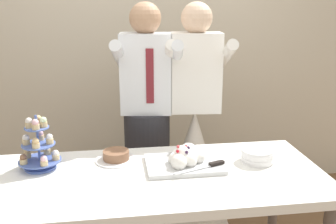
% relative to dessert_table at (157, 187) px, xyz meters
% --- Properties ---
extents(rear_wall, '(5.20, 0.10, 2.90)m').
position_rel_dessert_table_xyz_m(rear_wall, '(0.00, 1.45, 0.75)').
color(rear_wall, beige).
rests_on(rear_wall, ground_plane).
extents(dessert_table, '(1.80, 0.80, 0.78)m').
position_rel_dessert_table_xyz_m(dessert_table, '(0.00, 0.00, 0.00)').
color(dessert_table, white).
rests_on(dessert_table, ground_plane).
extents(cupcake_stand, '(0.23, 0.23, 0.31)m').
position_rel_dessert_table_xyz_m(cupcake_stand, '(-0.63, 0.17, 0.20)').
color(cupcake_stand, '#4C66B2').
rests_on(cupcake_stand, dessert_table).
extents(main_cake_tray, '(0.43, 0.32, 0.13)m').
position_rel_dessert_table_xyz_m(main_cake_tray, '(0.16, 0.09, 0.11)').
color(main_cake_tray, silver).
rests_on(main_cake_tray, dessert_table).
extents(plate_stack, '(0.19, 0.19, 0.08)m').
position_rel_dessert_table_xyz_m(plate_stack, '(0.59, 0.09, 0.11)').
color(plate_stack, white).
rests_on(plate_stack, dessert_table).
extents(round_cake, '(0.24, 0.24, 0.06)m').
position_rel_dessert_table_xyz_m(round_cake, '(-0.21, 0.22, 0.10)').
color(round_cake, white).
rests_on(round_cake, dessert_table).
extents(person_groom, '(0.52, 0.55, 1.66)m').
position_rel_dessert_table_xyz_m(person_groom, '(0.01, 0.70, 0.05)').
color(person_groom, '#232328').
rests_on(person_groom, ground_plane).
extents(person_bride, '(0.56, 0.56, 1.66)m').
position_rel_dessert_table_xyz_m(person_bride, '(0.35, 0.69, -0.12)').
color(person_bride, white).
rests_on(person_bride, ground_plane).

